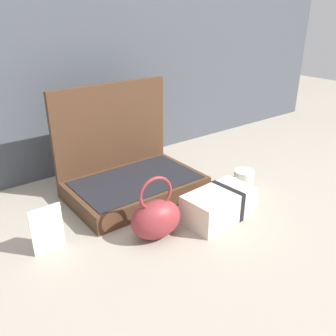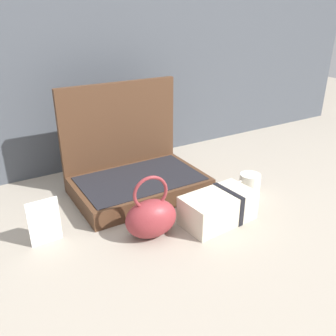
{
  "view_description": "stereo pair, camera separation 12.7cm",
  "coord_description": "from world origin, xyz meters",
  "px_view_note": "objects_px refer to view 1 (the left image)",
  "views": [
    {
      "loc": [
        -0.73,
        -0.94,
        0.71
      ],
      "look_at": [
        -0.02,
        -0.02,
        0.19
      ],
      "focal_mm": 38.21,
      "sensor_mm": 36.0,
      "label": 1
    },
    {
      "loc": [
        -0.62,
        -1.02,
        0.71
      ],
      "look_at": [
        -0.02,
        -0.02,
        0.19
      ],
      "focal_mm": 38.21,
      "sensor_mm": 36.0,
      "label": 2
    }
  ],
  "objects_px": {
    "teal_pouch_handbag": "(156,218)",
    "cream_toiletry_bag": "(219,205)",
    "info_card_left": "(47,229)",
    "coffee_mug": "(243,181)",
    "open_suitcase": "(129,172)"
  },
  "relations": [
    {
      "from": "coffee_mug",
      "to": "info_card_left",
      "type": "bearing_deg",
      "value": 173.38
    },
    {
      "from": "coffee_mug",
      "to": "info_card_left",
      "type": "height_order",
      "value": "info_card_left"
    },
    {
      "from": "teal_pouch_handbag",
      "to": "info_card_left",
      "type": "xyz_separation_m",
      "value": [
        -0.31,
        0.14,
        0.01
      ]
    },
    {
      "from": "cream_toiletry_bag",
      "to": "info_card_left",
      "type": "distance_m",
      "value": 0.6
    },
    {
      "from": "open_suitcase",
      "to": "cream_toiletry_bag",
      "type": "xyz_separation_m",
      "value": [
        0.15,
        -0.38,
        -0.04
      ]
    },
    {
      "from": "open_suitcase",
      "to": "teal_pouch_handbag",
      "type": "distance_m",
      "value": 0.35
    },
    {
      "from": "cream_toiletry_bag",
      "to": "info_card_left",
      "type": "bearing_deg",
      "value": 161.73
    },
    {
      "from": "info_card_left",
      "to": "coffee_mug",
      "type": "bearing_deg",
      "value": -8.62
    },
    {
      "from": "open_suitcase",
      "to": "info_card_left",
      "type": "relative_size",
      "value": 3.29
    },
    {
      "from": "teal_pouch_handbag",
      "to": "cream_toiletry_bag",
      "type": "distance_m",
      "value": 0.26
    },
    {
      "from": "coffee_mug",
      "to": "info_card_left",
      "type": "relative_size",
      "value": 0.77
    },
    {
      "from": "open_suitcase",
      "to": "info_card_left",
      "type": "distance_m",
      "value": 0.45
    },
    {
      "from": "cream_toiletry_bag",
      "to": "info_card_left",
      "type": "height_order",
      "value": "info_card_left"
    },
    {
      "from": "coffee_mug",
      "to": "info_card_left",
      "type": "xyz_separation_m",
      "value": [
        -0.8,
        0.09,
        0.03
      ]
    },
    {
      "from": "info_card_left",
      "to": "open_suitcase",
      "type": "bearing_deg",
      "value": 22.55
    }
  ]
}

